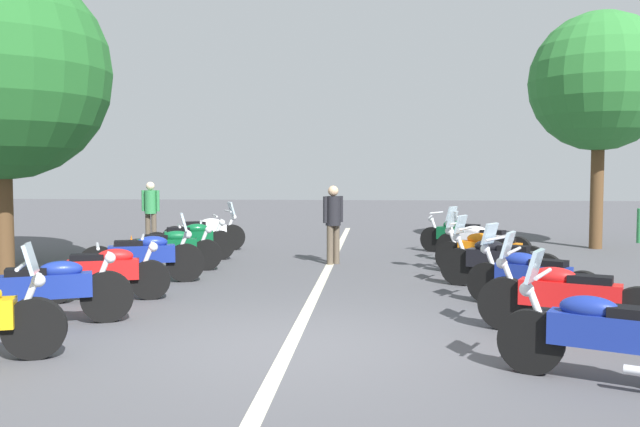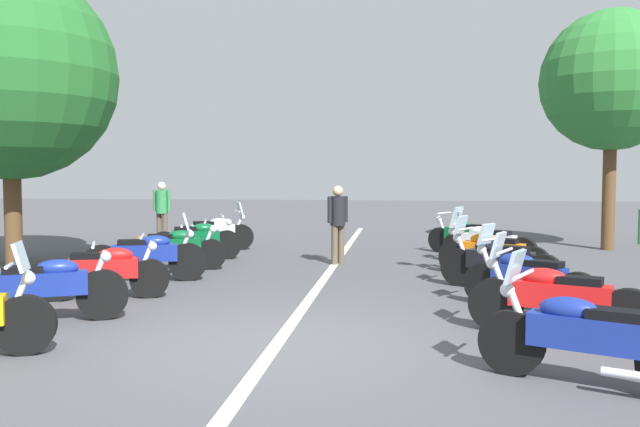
{
  "view_description": "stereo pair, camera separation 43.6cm",
  "coord_description": "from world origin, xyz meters",
  "px_view_note": "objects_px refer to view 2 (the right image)",
  "views": [
    {
      "loc": [
        -7.13,
        -0.94,
        1.93
      ],
      "look_at": [
        4.07,
        0.0,
        1.24
      ],
      "focal_mm": 36.81,
      "sensor_mm": 36.0,
      "label": 1
    },
    {
      "loc": [
        -7.13,
        -1.38,
        1.93
      ],
      "look_at": [
        4.07,
        0.0,
        1.24
      ],
      "focal_mm": 36.81,
      "sensor_mm": 36.0,
      "label": 2
    }
  ],
  "objects_px": {
    "motorcycle_left_row_4": "(173,248)",
    "traffic_cone_2": "(139,249)",
    "motorcycle_left_row_5": "(196,239)",
    "motorcycle_right_row_0": "(585,336)",
    "motorcycle_right_row_2": "(526,278)",
    "bystander_0": "(338,218)",
    "motorcycle_left_row_6": "(214,232)",
    "roadside_tree_0": "(9,74)",
    "motorcycle_right_row_5": "(487,243)",
    "bystander_2": "(162,208)",
    "motorcycle_left_row_3": "(147,255)",
    "roadside_tree_2": "(612,81)",
    "motorcycle_right_row_6": "(467,236)",
    "motorcycle_right_row_1": "(557,298)",
    "roadside_tree_1": "(8,89)",
    "motorcycle_right_row_3": "(498,262)",
    "motorcycle_left_row_2": "(105,270)",
    "motorcycle_left_row_1": "(44,287)",
    "motorcycle_right_row_4": "(491,252)"
  },
  "relations": [
    {
      "from": "motorcycle_left_row_4",
      "to": "motorcycle_right_row_1",
      "type": "bearing_deg",
      "value": -52.16
    },
    {
      "from": "bystander_2",
      "to": "motorcycle_left_row_4",
      "type": "bearing_deg",
      "value": 33.71
    },
    {
      "from": "motorcycle_left_row_3",
      "to": "motorcycle_left_row_5",
      "type": "relative_size",
      "value": 1.07
    },
    {
      "from": "bystander_2",
      "to": "motorcycle_right_row_3",
      "type": "bearing_deg",
      "value": 63.41
    },
    {
      "from": "motorcycle_left_row_5",
      "to": "roadside_tree_2",
      "type": "height_order",
      "value": "roadside_tree_2"
    },
    {
      "from": "bystander_2",
      "to": "motorcycle_right_row_6",
      "type": "bearing_deg",
      "value": 90.73
    },
    {
      "from": "motorcycle_left_row_1",
      "to": "motorcycle_left_row_5",
      "type": "distance_m",
      "value": 6.24
    },
    {
      "from": "traffic_cone_2",
      "to": "roadside_tree_2",
      "type": "xyz_separation_m",
      "value": [
        3.71,
        -10.82,
        3.93
      ]
    },
    {
      "from": "motorcycle_left_row_5",
      "to": "motorcycle_right_row_3",
      "type": "distance_m",
      "value": 6.83
    },
    {
      "from": "motorcycle_right_row_0",
      "to": "motorcycle_right_row_2",
      "type": "relative_size",
      "value": 1.1
    },
    {
      "from": "motorcycle_right_row_5",
      "to": "bystander_0",
      "type": "xyz_separation_m",
      "value": [
        -0.33,
        3.14,
        0.51
      ]
    },
    {
      "from": "bystander_0",
      "to": "motorcycle_left_row_4",
      "type": "bearing_deg",
      "value": -112.39
    },
    {
      "from": "motorcycle_right_row_5",
      "to": "traffic_cone_2",
      "type": "relative_size",
      "value": 3.05
    },
    {
      "from": "motorcycle_left_row_6",
      "to": "motorcycle_right_row_2",
      "type": "relative_size",
      "value": 1.12
    },
    {
      "from": "motorcycle_right_row_1",
      "to": "roadside_tree_1",
      "type": "distance_m",
      "value": 11.98
    },
    {
      "from": "motorcycle_left_row_2",
      "to": "motorcycle_left_row_4",
      "type": "xyz_separation_m",
      "value": [
        3.04,
        0.0,
        0.0
      ]
    },
    {
      "from": "traffic_cone_2",
      "to": "bystander_0",
      "type": "bearing_deg",
      "value": -86.5
    },
    {
      "from": "motorcycle_right_row_0",
      "to": "roadside_tree_2",
      "type": "relative_size",
      "value": 0.31
    },
    {
      "from": "motorcycle_left_row_4",
      "to": "motorcycle_left_row_5",
      "type": "distance_m",
      "value": 1.57
    },
    {
      "from": "motorcycle_left_row_4",
      "to": "motorcycle_left_row_6",
      "type": "xyz_separation_m",
      "value": [
        3.32,
        0.13,
        0.02
      ]
    },
    {
      "from": "motorcycle_left_row_1",
      "to": "motorcycle_left_row_5",
      "type": "bearing_deg",
      "value": 65.03
    },
    {
      "from": "motorcycle_left_row_5",
      "to": "motorcycle_right_row_0",
      "type": "bearing_deg",
      "value": -73.24
    },
    {
      "from": "motorcycle_left_row_3",
      "to": "roadside_tree_2",
      "type": "distance_m",
      "value": 12.05
    },
    {
      "from": "motorcycle_left_row_4",
      "to": "bystander_2",
      "type": "height_order",
      "value": "bystander_2"
    },
    {
      "from": "motorcycle_left_row_4",
      "to": "motorcycle_right_row_0",
      "type": "bearing_deg",
      "value": -61.94
    },
    {
      "from": "motorcycle_left_row_5",
      "to": "bystander_2",
      "type": "relative_size",
      "value": 1.15
    },
    {
      "from": "motorcycle_right_row_6",
      "to": "motorcycle_right_row_3",
      "type": "bearing_deg",
      "value": 124.62
    },
    {
      "from": "motorcycle_left_row_4",
      "to": "motorcycle_right_row_4",
      "type": "xyz_separation_m",
      "value": [
        0.03,
        -6.18,
        0.01
      ]
    },
    {
      "from": "motorcycle_left_row_4",
      "to": "motorcycle_right_row_6",
      "type": "relative_size",
      "value": 1.15
    },
    {
      "from": "motorcycle_right_row_4",
      "to": "bystander_2",
      "type": "bearing_deg",
      "value": -2.59
    },
    {
      "from": "motorcycle_right_row_1",
      "to": "roadside_tree_1",
      "type": "height_order",
      "value": "roadside_tree_1"
    },
    {
      "from": "motorcycle_left_row_3",
      "to": "motorcycle_left_row_6",
      "type": "bearing_deg",
      "value": 72.41
    },
    {
      "from": "motorcycle_right_row_1",
      "to": "bystander_0",
      "type": "relative_size",
      "value": 1.21
    },
    {
      "from": "motorcycle_left_row_5",
      "to": "roadside_tree_1",
      "type": "bearing_deg",
      "value": 171.18
    },
    {
      "from": "motorcycle_right_row_1",
      "to": "motorcycle_right_row_5",
      "type": "xyz_separation_m",
      "value": [
        6.28,
        -0.01,
        -0.01
      ]
    },
    {
      "from": "motorcycle_left_row_4",
      "to": "roadside_tree_1",
      "type": "bearing_deg",
      "value": 153.51
    },
    {
      "from": "motorcycle_right_row_0",
      "to": "roadside_tree_0",
      "type": "distance_m",
      "value": 10.99
    },
    {
      "from": "roadside_tree_2",
      "to": "bystander_0",
      "type": "bearing_deg",
      "value": 117.84
    },
    {
      "from": "motorcycle_right_row_6",
      "to": "motorcycle_left_row_3",
      "type": "bearing_deg",
      "value": 72.04
    },
    {
      "from": "motorcycle_left_row_4",
      "to": "motorcycle_right_row_5",
      "type": "xyz_separation_m",
      "value": [
        1.61,
        -6.31,
        0.01
      ]
    },
    {
      "from": "motorcycle_left_row_4",
      "to": "traffic_cone_2",
      "type": "xyz_separation_m",
      "value": [
        1.02,
        1.13,
        -0.16
      ]
    },
    {
      "from": "motorcycle_right_row_3",
      "to": "motorcycle_right_row_6",
      "type": "relative_size",
      "value": 1.05
    },
    {
      "from": "bystander_0",
      "to": "motorcycle_right_row_1",
      "type": "bearing_deg",
      "value": -16.75
    },
    {
      "from": "motorcycle_right_row_3",
      "to": "bystander_2",
      "type": "distance_m",
      "value": 10.19
    },
    {
      "from": "roadside_tree_2",
      "to": "roadside_tree_0",
      "type": "bearing_deg",
      "value": 114.49
    },
    {
      "from": "motorcycle_left_row_2",
      "to": "motorcycle_right_row_6",
      "type": "relative_size",
      "value": 1.06
    },
    {
      "from": "motorcycle_left_row_4",
      "to": "motorcycle_left_row_3",
      "type": "bearing_deg",
      "value": -104.72
    },
    {
      "from": "motorcycle_right_row_2",
      "to": "roadside_tree_0",
      "type": "xyz_separation_m",
      "value": [
        2.14,
        9.04,
        3.31
      ]
    },
    {
      "from": "bystander_0",
      "to": "roadside_tree_0",
      "type": "relative_size",
      "value": 0.29
    },
    {
      "from": "motorcycle_left_row_5",
      "to": "motorcycle_right_row_6",
      "type": "bearing_deg",
      "value": -5.12
    }
  ]
}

